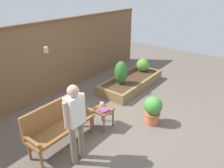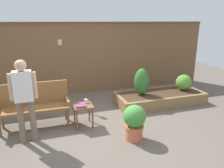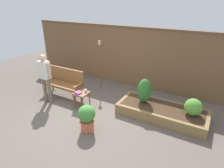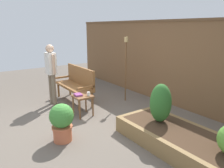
{
  "view_description": "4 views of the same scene",
  "coord_description": "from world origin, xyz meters",
  "px_view_note": "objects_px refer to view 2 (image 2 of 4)",
  "views": [
    {
      "loc": [
        -3.58,
        -2.33,
        3.01
      ],
      "look_at": [
        0.54,
        0.79,
        0.62
      ],
      "focal_mm": 34.33,
      "sensor_mm": 36.0,
      "label": 1
    },
    {
      "loc": [
        -1.15,
        -3.86,
        2.2
      ],
      "look_at": [
        0.36,
        0.68,
        0.77
      ],
      "focal_mm": 34.4,
      "sensor_mm": 36.0,
      "label": 2
    },
    {
      "loc": [
        2.9,
        -3.65,
        3.02
      ],
      "look_at": [
        0.47,
        0.62,
        0.84
      ],
      "focal_mm": 30.98,
      "sensor_mm": 36.0,
      "label": 3
    },
    {
      "loc": [
        3.79,
        -1.81,
        1.98
      ],
      "look_at": [
        -0.1,
        0.93,
        0.72
      ],
      "focal_mm": 34.87,
      "sensor_mm": 36.0,
      "label": 4
    }
  ],
  "objects_px": {
    "shrub_near_bench": "(142,82)",
    "person_by_bench": "(24,95)",
    "book_on_table": "(81,106)",
    "shrub_far_corner": "(184,82)",
    "side_table": "(83,109)",
    "cup_on_table": "(86,101)",
    "garden_bench": "(34,102)",
    "tiki_torch": "(61,61)",
    "potted_boxwood": "(134,121)"
  },
  "relations": [
    {
      "from": "garden_bench",
      "to": "cup_on_table",
      "type": "relative_size",
      "value": 13.11
    },
    {
      "from": "side_table",
      "to": "book_on_table",
      "type": "xyz_separation_m",
      "value": [
        -0.06,
        -0.08,
        0.1
      ]
    },
    {
      "from": "shrub_far_corner",
      "to": "side_table",
      "type": "bearing_deg",
      "value": -167.15
    },
    {
      "from": "shrub_far_corner",
      "to": "person_by_bench",
      "type": "distance_m",
      "value": 4.24
    },
    {
      "from": "side_table",
      "to": "shrub_far_corner",
      "type": "xyz_separation_m",
      "value": [
        3.01,
        0.69,
        0.12
      ]
    },
    {
      "from": "tiki_torch",
      "to": "person_by_bench",
      "type": "bearing_deg",
      "value": -115.43
    },
    {
      "from": "tiki_torch",
      "to": "side_table",
      "type": "bearing_deg",
      "value": -79.59
    },
    {
      "from": "garden_bench",
      "to": "person_by_bench",
      "type": "bearing_deg",
      "value": -99.97
    },
    {
      "from": "tiki_torch",
      "to": "potted_boxwood",
      "type": "bearing_deg",
      "value": -64.72
    },
    {
      "from": "garden_bench",
      "to": "tiki_torch",
      "type": "distance_m",
      "value": 1.46
    },
    {
      "from": "potted_boxwood",
      "to": "shrub_near_bench",
      "type": "xyz_separation_m",
      "value": [
        0.88,
        1.53,
        0.27
      ]
    },
    {
      "from": "side_table",
      "to": "potted_boxwood",
      "type": "bearing_deg",
      "value": -45.89
    },
    {
      "from": "shrub_near_bench",
      "to": "tiki_torch",
      "type": "xyz_separation_m",
      "value": [
        -1.96,
        0.76,
        0.53
      ]
    },
    {
      "from": "cup_on_table",
      "to": "person_by_bench",
      "type": "distance_m",
      "value": 1.32
    },
    {
      "from": "garden_bench",
      "to": "book_on_table",
      "type": "distance_m",
      "value": 1.02
    },
    {
      "from": "cup_on_table",
      "to": "shrub_near_bench",
      "type": "distance_m",
      "value": 1.71
    },
    {
      "from": "garden_bench",
      "to": "side_table",
      "type": "xyz_separation_m",
      "value": [
        0.98,
        -0.34,
        -0.15
      ]
    },
    {
      "from": "tiki_torch",
      "to": "cup_on_table",
      "type": "bearing_deg",
      "value": -75.13
    },
    {
      "from": "cup_on_table",
      "to": "book_on_table",
      "type": "xyz_separation_m",
      "value": [
        -0.15,
        -0.19,
        -0.02
      ]
    },
    {
      "from": "side_table",
      "to": "tiki_torch",
      "type": "relative_size",
      "value": 0.28
    },
    {
      "from": "book_on_table",
      "to": "tiki_torch",
      "type": "xyz_separation_m",
      "value": [
        -0.21,
        1.53,
        0.68
      ]
    },
    {
      "from": "book_on_table",
      "to": "shrub_far_corner",
      "type": "distance_m",
      "value": 3.16
    },
    {
      "from": "garden_bench",
      "to": "potted_boxwood",
      "type": "xyz_separation_m",
      "value": [
        1.8,
        -1.18,
        -0.16
      ]
    },
    {
      "from": "book_on_table",
      "to": "cup_on_table",
      "type": "bearing_deg",
      "value": 59.08
    },
    {
      "from": "shrub_near_bench",
      "to": "shrub_far_corner",
      "type": "height_order",
      "value": "shrub_near_bench"
    },
    {
      "from": "garden_bench",
      "to": "potted_boxwood",
      "type": "bearing_deg",
      "value": -33.4
    },
    {
      "from": "cup_on_table",
      "to": "potted_boxwood",
      "type": "distance_m",
      "value": 1.2
    },
    {
      "from": "person_by_bench",
      "to": "side_table",
      "type": "bearing_deg",
      "value": 15.17
    },
    {
      "from": "shrub_near_bench",
      "to": "person_by_bench",
      "type": "height_order",
      "value": "person_by_bench"
    },
    {
      "from": "potted_boxwood",
      "to": "tiki_torch",
      "type": "xyz_separation_m",
      "value": [
        -1.08,
        2.29,
        0.8
      ]
    },
    {
      "from": "shrub_far_corner",
      "to": "cup_on_table",
      "type": "bearing_deg",
      "value": -168.72
    },
    {
      "from": "potted_boxwood",
      "to": "person_by_bench",
      "type": "distance_m",
      "value": 2.06
    },
    {
      "from": "cup_on_table",
      "to": "shrub_far_corner",
      "type": "xyz_separation_m",
      "value": [
        2.92,
        0.58,
        -0.0
      ]
    },
    {
      "from": "book_on_table",
      "to": "shrub_far_corner",
      "type": "xyz_separation_m",
      "value": [
        3.07,
        0.77,
        0.02
      ]
    },
    {
      "from": "potted_boxwood",
      "to": "shrub_near_bench",
      "type": "height_order",
      "value": "shrub_near_bench"
    },
    {
      "from": "potted_boxwood",
      "to": "person_by_bench",
      "type": "height_order",
      "value": "person_by_bench"
    },
    {
      "from": "shrub_near_bench",
      "to": "person_by_bench",
      "type": "bearing_deg",
      "value": -160.55
    },
    {
      "from": "book_on_table",
      "to": "shrub_far_corner",
      "type": "relative_size",
      "value": 0.46
    },
    {
      "from": "side_table",
      "to": "cup_on_table",
      "type": "distance_m",
      "value": 0.19
    },
    {
      "from": "garden_bench",
      "to": "tiki_torch",
      "type": "bearing_deg",
      "value": 56.98
    },
    {
      "from": "book_on_table",
      "to": "shrub_near_bench",
      "type": "distance_m",
      "value": 1.92
    },
    {
      "from": "shrub_near_bench",
      "to": "book_on_table",
      "type": "bearing_deg",
      "value": -156.26
    },
    {
      "from": "book_on_table",
      "to": "side_table",
      "type": "bearing_deg",
      "value": 62.62
    },
    {
      "from": "potted_boxwood",
      "to": "person_by_bench",
      "type": "bearing_deg",
      "value": 164.11
    },
    {
      "from": "shrub_near_bench",
      "to": "person_by_bench",
      "type": "xyz_separation_m",
      "value": [
        -2.78,
        -0.98,
        0.28
      ]
    },
    {
      "from": "side_table",
      "to": "book_on_table",
      "type": "height_order",
      "value": "book_on_table"
    },
    {
      "from": "shrub_far_corner",
      "to": "potted_boxwood",
      "type": "bearing_deg",
      "value": -145.18
    },
    {
      "from": "book_on_table",
      "to": "person_by_bench",
      "type": "height_order",
      "value": "person_by_bench"
    },
    {
      "from": "shrub_near_bench",
      "to": "shrub_far_corner",
      "type": "relative_size",
      "value": 1.62
    },
    {
      "from": "shrub_near_bench",
      "to": "person_by_bench",
      "type": "distance_m",
      "value": 2.97
    }
  ]
}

